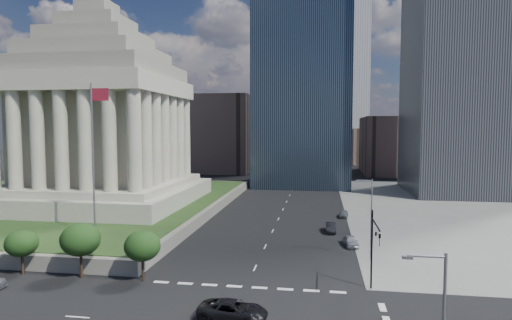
% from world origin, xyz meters
% --- Properties ---
extents(ground, '(500.00, 500.00, 0.00)m').
position_xyz_m(ground, '(0.00, 100.00, 0.00)').
color(ground, black).
rests_on(ground, ground).
extents(plaza_terrace, '(66.00, 70.00, 1.80)m').
position_xyz_m(plaza_terrace, '(-45.00, 50.00, 0.90)').
color(plaza_terrace, slate).
rests_on(plaza_terrace, ground).
extents(plaza_lawn, '(64.00, 68.00, 0.10)m').
position_xyz_m(plaza_lawn, '(-45.00, 50.00, 1.85)').
color(plaza_lawn, '#253C18').
rests_on(plaza_lawn, plaza_terrace).
extents(war_memorial, '(34.00, 34.00, 39.00)m').
position_xyz_m(war_memorial, '(-34.00, 48.00, 21.40)').
color(war_memorial, '#9E9984').
rests_on(war_memorial, plaza_lawn).
extents(flagpole, '(2.52, 0.24, 20.00)m').
position_xyz_m(flagpole, '(-21.83, 24.00, 13.11)').
color(flagpole, slate).
rests_on(flagpole, plaza_lawn).
extents(midrise_glass, '(26.00, 26.00, 60.00)m').
position_xyz_m(midrise_glass, '(2.00, 95.00, 30.00)').
color(midrise_glass, black).
rests_on(midrise_glass, ground).
extents(building_filler_ne, '(20.00, 30.00, 20.00)m').
position_xyz_m(building_filler_ne, '(32.00, 130.00, 10.00)').
color(building_filler_ne, brown).
rests_on(building_filler_ne, ground).
extents(building_filler_nw, '(24.00, 30.00, 28.00)m').
position_xyz_m(building_filler_nw, '(-30.00, 130.00, 14.00)').
color(building_filler_nw, brown).
rests_on(building_filler_nw, ground).
extents(traffic_signal_ne, '(0.30, 5.74, 8.00)m').
position_xyz_m(traffic_signal_ne, '(12.50, 13.70, 5.25)').
color(traffic_signal_ne, black).
rests_on(traffic_signal_ne, ground).
extents(street_lamp_north, '(2.13, 0.22, 10.00)m').
position_xyz_m(street_lamp_north, '(13.33, 25.00, 5.66)').
color(street_lamp_north, slate).
rests_on(street_lamp_north, ground).
extents(pickup_truck, '(3.10, 6.06, 1.64)m').
position_xyz_m(pickup_truck, '(0.23, 6.50, 0.82)').
color(pickup_truck, black).
rests_on(pickup_truck, ground).
extents(parked_sedan_near, '(4.36, 2.24, 1.42)m').
position_xyz_m(parked_sedan_near, '(11.50, 30.97, 0.71)').
color(parked_sedan_near, '#9D9EA6').
rests_on(parked_sedan_near, ground).
extents(parked_sedan_mid, '(1.53, 4.32, 1.42)m').
position_xyz_m(parked_sedan_mid, '(9.00, 38.61, 0.71)').
color(parked_sedan_mid, black).
rests_on(parked_sedan_mid, ground).
extents(parked_sedan_far, '(1.89, 3.92, 1.29)m').
position_xyz_m(parked_sedan_far, '(11.50, 50.12, 0.65)').
color(parked_sedan_far, slate).
rests_on(parked_sedan_far, ground).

